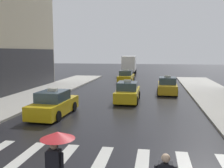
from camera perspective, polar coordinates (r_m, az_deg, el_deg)
crosswalk_markings at (r=10.29m, az=-6.77°, el=-16.36°), size 11.30×2.80×0.01m
taxi_lead at (r=16.89m, az=-12.96°, el=-4.51°), size 2.06×4.60×1.80m
taxi_second at (r=21.31m, az=3.52°, el=-1.91°), size 1.96×4.55×1.80m
taxi_third at (r=25.78m, az=12.29°, el=-0.47°), size 2.01×4.58×1.80m
taxi_fourth at (r=34.28m, az=3.17°, el=1.57°), size 2.00×4.57×1.80m
box_truck at (r=44.99m, az=3.91°, el=4.36°), size 2.50×7.61×3.35m
pedestrian_with_umbrella at (r=7.39m, az=-12.35°, el=-13.52°), size 0.96×0.96×1.94m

